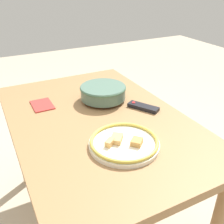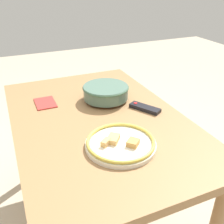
# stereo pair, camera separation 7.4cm
# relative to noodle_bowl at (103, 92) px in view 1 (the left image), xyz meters

# --- Properties ---
(ground_plane) EXTENTS (8.00, 8.00, 0.00)m
(ground_plane) POSITION_rel_noodle_bowl_xyz_m (0.16, -0.11, -0.78)
(ground_plane) COLOR #B7A88E
(dining_table) EXTENTS (1.23, 0.81, 0.73)m
(dining_table) POSITION_rel_noodle_bowl_xyz_m (0.16, -0.11, -0.14)
(dining_table) COLOR olive
(dining_table) RESTS_ON ground_plane
(noodle_bowl) EXTENTS (0.26, 0.26, 0.09)m
(noodle_bowl) POSITION_rel_noodle_bowl_xyz_m (0.00, 0.00, 0.00)
(noodle_bowl) COLOR #4C6B5B
(noodle_bowl) RESTS_ON dining_table
(food_plate) EXTENTS (0.29, 0.29, 0.04)m
(food_plate) POSITION_rel_noodle_bowl_xyz_m (0.43, -0.11, -0.03)
(food_plate) COLOR silver
(food_plate) RESTS_ON dining_table
(tv_remote) EXTENTS (0.17, 0.13, 0.02)m
(tv_remote) POSITION_rel_noodle_bowl_xyz_m (0.19, 0.14, -0.04)
(tv_remote) COLOR black
(tv_remote) RESTS_ON dining_table
(folded_napkin) EXTENTS (0.15, 0.10, 0.01)m
(folded_napkin) POSITION_rel_noodle_bowl_xyz_m (-0.09, -0.32, -0.05)
(folded_napkin) COLOR #B2332D
(folded_napkin) RESTS_ON dining_table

